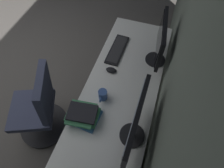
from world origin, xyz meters
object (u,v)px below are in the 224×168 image
object	(u,v)px
drawer_pedestal	(106,157)
keyboard_main	(117,49)
monitor_primary	(160,41)
office_chair	(40,109)
mouse_main	(111,70)
coffee_mug	(103,95)
book_stack_near	(83,114)
monitor_secondary	(135,124)

from	to	relation	value
drawer_pedestal	keyboard_main	world-z (taller)	keyboard_main
monitor_primary	office_chair	distance (m)	1.35
mouse_main	coffee_mug	world-z (taller)	coffee_mug
drawer_pedestal	book_stack_near	bearing A→B (deg)	-125.22
book_stack_near	office_chair	xyz separation A→B (m)	(-0.03, -0.54, -0.32)
monitor_primary	keyboard_main	xyz separation A→B (m)	(-0.01, -0.40, -0.25)
monitor_secondary	book_stack_near	world-z (taller)	monitor_secondary
monitor_primary	book_stack_near	world-z (taller)	monitor_primary
keyboard_main	office_chair	distance (m)	1.01
monitor_secondary	coffee_mug	size ratio (longest dim) A/B	4.90
monitor_primary	mouse_main	distance (m)	0.52
monitor_primary	coffee_mug	distance (m)	0.71
monitor_primary	office_chair	world-z (taller)	monitor_primary
monitor_secondary	mouse_main	bearing A→B (deg)	-147.48
drawer_pedestal	monitor_primary	size ratio (longest dim) A/B	1.43
keyboard_main	office_chair	size ratio (longest dim) A/B	0.44
office_chair	monitor_primary	bearing A→B (deg)	127.90
keyboard_main	book_stack_near	distance (m)	0.81
drawer_pedestal	monitor_primary	distance (m)	1.18
book_stack_near	monitor_secondary	bearing A→B (deg)	86.42
book_stack_near	office_chair	world-z (taller)	office_chair
keyboard_main	book_stack_near	world-z (taller)	book_stack_near
keyboard_main	mouse_main	bearing A→B (deg)	5.42
drawer_pedestal	mouse_main	xyz separation A→B (m)	(-0.70, -0.17, 0.40)
book_stack_near	keyboard_main	bearing A→B (deg)	176.76
drawer_pedestal	monitor_secondary	bearing A→B (deg)	129.69
monitor_secondary	coffee_mug	distance (m)	0.46
mouse_main	keyboard_main	bearing A→B (deg)	-174.58
coffee_mug	monitor_secondary	bearing A→B (deg)	53.07
drawer_pedestal	coffee_mug	distance (m)	0.61
drawer_pedestal	office_chair	xyz separation A→B (m)	(-0.21, -0.78, 0.11)
drawer_pedestal	coffee_mug	world-z (taller)	coffee_mug
monitor_primary	office_chair	bearing A→B (deg)	-52.10
keyboard_main	monitor_primary	bearing A→B (deg)	88.82
monitor_primary	book_stack_near	bearing A→B (deg)	-29.32
monitor_secondary	mouse_main	xyz separation A→B (m)	(-0.55, -0.35, -0.24)
monitor_secondary	keyboard_main	size ratio (longest dim) A/B	1.36
drawer_pedestal	coffee_mug	xyz separation A→B (m)	(-0.39, -0.15, 0.43)
monitor_primary	monitor_secondary	bearing A→B (deg)	-1.70
drawer_pedestal	office_chair	bearing A→B (deg)	-104.74
keyboard_main	office_chair	bearing A→B (deg)	-36.91
book_stack_near	office_chair	bearing A→B (deg)	-93.42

